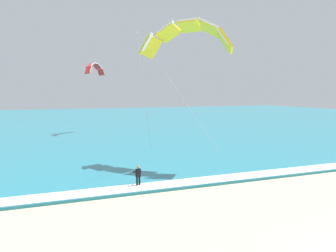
{
  "coord_description": "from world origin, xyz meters",
  "views": [
    {
      "loc": [
        -12.03,
        -8.19,
        6.88
      ],
      "look_at": [
        -2.44,
        16.43,
        4.17
      ],
      "focal_mm": 34.79,
      "sensor_mm": 36.0,
      "label": 1
    }
  ],
  "objects": [
    {
      "name": "surf_foam",
      "position": [
        0.0,
        13.43,
        0.22
      ],
      "size": [
        200.0,
        1.78,
        0.04
      ],
      "primitive_type": "cube",
      "color": "white",
      "rests_on": "sea"
    },
    {
      "name": "sea",
      "position": [
        0.0,
        72.43,
        0.1
      ],
      "size": [
        200.0,
        120.0,
        0.2
      ],
      "primitive_type": "cube",
      "color": "teal",
      "rests_on": "ground"
    },
    {
      "name": "surfboard",
      "position": [
        -5.72,
        13.92,
        0.03
      ],
      "size": [
        0.73,
        1.46,
        0.09
      ],
      "color": "#239EC6",
      "rests_on": "ground"
    },
    {
      "name": "kite_distant",
      "position": [
        -3.6,
        47.16,
        11.01
      ],
      "size": [
        3.94,
        4.95,
        1.99
      ],
      "color": "red"
    },
    {
      "name": "kitesurfer",
      "position": [
        -5.72,
        13.94,
        0.94
      ],
      "size": [
        0.6,
        0.59,
        1.69
      ],
      "color": "black",
      "rests_on": "ground"
    },
    {
      "name": "kite_primary",
      "position": [
        0.48,
        19.12,
        12.09
      ],
      "size": [
        9.1,
        8.26,
        12.27
      ],
      "color": "yellow"
    }
  ]
}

